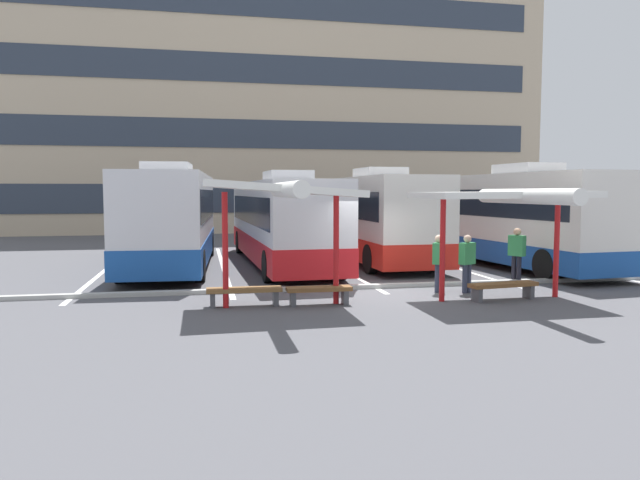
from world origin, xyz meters
TOP-DOWN VIEW (x-y plane):
  - ground_plane at (0.00, 0.00)m, footprint 160.00×160.00m
  - terminal_building at (0.03, 29.40)m, footprint 38.88×10.75m
  - coach_bus_0 at (-5.92, 6.78)m, footprint 3.20×10.99m
  - coach_bus_1 at (-1.93, 6.87)m, footprint 2.88×12.30m
  - coach_bus_2 at (1.77, 7.68)m, footprint 2.83×11.41m
  - coach_bus_3 at (6.37, 5.21)m, footprint 3.50×11.76m
  - lane_stripe_0 at (-8.26, 6.62)m, footprint 0.16×14.00m
  - lane_stripe_1 at (-4.13, 6.62)m, footprint 0.16×14.00m
  - lane_stripe_2 at (0.00, 6.62)m, footprint 0.16×14.00m
  - lane_stripe_3 at (4.13, 6.62)m, footprint 0.16×14.00m
  - lane_stripe_4 at (8.26, 6.62)m, footprint 0.16×14.00m
  - waiting_shelter_0 at (-3.01, -1.64)m, footprint 3.70×4.17m
  - bench_0 at (-3.91, -1.26)m, footprint 1.82×0.45m
  - bench_1 at (-2.11, -1.48)m, footprint 1.60×0.44m
  - waiting_shelter_1 at (2.62, -1.86)m, footprint 4.18×4.46m
  - bench_2 at (2.62, -1.78)m, footprint 1.90×0.66m
  - platform_kerb at (0.00, 0.67)m, footprint 44.00×0.24m
  - waiting_passenger_0 at (1.48, -0.28)m, footprint 0.45×0.50m
  - waiting_passenger_1 at (2.21, -0.54)m, footprint 0.51×0.40m
  - waiting_passenger_2 at (4.44, 0.77)m, footprint 0.44×0.53m

SIDE VIEW (x-z plane):
  - ground_plane at x=0.00m, z-range 0.00..0.00m
  - lane_stripe_0 at x=-8.26m, z-range 0.00..0.01m
  - lane_stripe_1 at x=-4.13m, z-range 0.00..0.01m
  - lane_stripe_2 at x=0.00m, z-range 0.00..0.01m
  - lane_stripe_3 at x=4.13m, z-range 0.00..0.01m
  - lane_stripe_4 at x=8.26m, z-range 0.00..0.01m
  - platform_kerb at x=0.00m, z-range 0.00..0.12m
  - bench_1 at x=-2.11m, z-range 0.11..0.56m
  - bench_0 at x=-3.91m, z-range 0.11..0.56m
  - bench_2 at x=2.62m, z-range 0.12..0.57m
  - waiting_passenger_0 at x=1.48m, z-range 0.11..1.70m
  - waiting_passenger_1 at x=2.21m, z-range 0.11..1.70m
  - waiting_passenger_2 at x=4.44m, z-range 0.13..1.80m
  - coach_bus_1 at x=-1.93m, z-range -0.15..3.34m
  - coach_bus_2 at x=1.77m, z-range -0.14..3.53m
  - coach_bus_0 at x=-5.92m, z-range -0.14..3.60m
  - coach_bus_3 at x=6.37m, z-range -0.13..3.63m
  - waiting_shelter_1 at x=2.62m, z-range 1.20..4.04m
  - waiting_shelter_0 at x=-3.01m, z-range 1.23..4.28m
  - terminal_building at x=0.03m, z-range -1.36..22.63m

